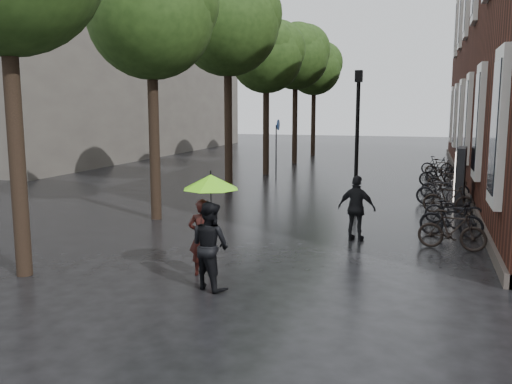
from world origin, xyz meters
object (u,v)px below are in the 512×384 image
at_px(pedestrian_walking, 357,208).
at_px(parked_bicycles, 445,187).
at_px(person_burgundy, 203,237).
at_px(ad_lightbox, 460,177).
at_px(lamp_post, 357,127).
at_px(person_black, 210,245).

distance_m(pedestrian_walking, parked_bicycles, 7.88).
distance_m(person_burgundy, ad_lightbox, 11.39).
bearing_deg(parked_bicycles, ad_lightbox, -73.02).
relative_size(person_burgundy, pedestrian_walking, 0.94).
bearing_deg(parked_bicycles, person_burgundy, -113.91).
height_order(person_burgundy, ad_lightbox, ad_lightbox).
height_order(pedestrian_walking, ad_lightbox, ad_lightbox).
bearing_deg(pedestrian_walking, lamp_post, -70.19).
bearing_deg(lamp_post, person_burgundy, -104.80).
xyz_separation_m(parked_bicycles, ad_lightbox, (0.45, -1.46, 0.57)).
xyz_separation_m(person_burgundy, parked_bicycles, (5.07, 11.43, -0.33)).
bearing_deg(person_burgundy, person_black, 106.81).
distance_m(parked_bicycles, lamp_post, 5.04).
relative_size(person_black, lamp_post, 0.37).
relative_size(pedestrian_walking, ad_lightbox, 0.82).
relative_size(person_burgundy, person_black, 0.95).
distance_m(person_black, pedestrian_walking, 5.17).
bearing_deg(person_black, lamp_post, -75.62).
distance_m(person_black, lamp_post, 9.19).
distance_m(person_burgundy, lamp_post, 8.59).
relative_size(person_burgundy, parked_bicycles, 0.10).
xyz_separation_m(person_black, ad_lightbox, (5.04, 10.71, 0.20)).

